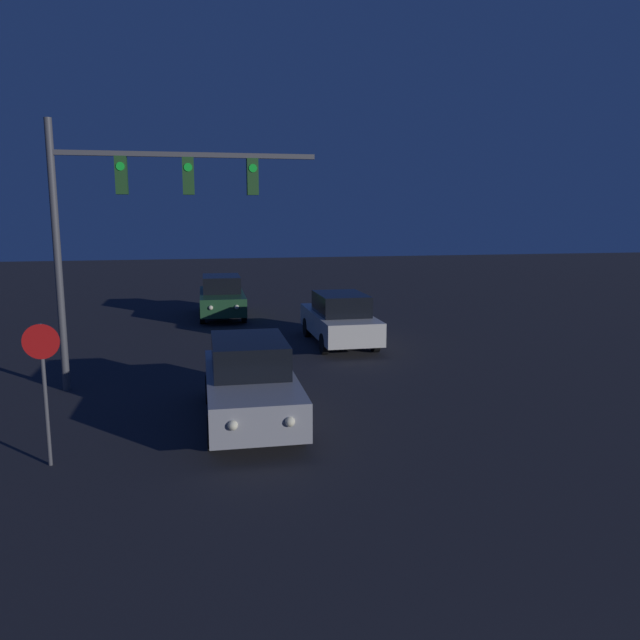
{
  "coord_description": "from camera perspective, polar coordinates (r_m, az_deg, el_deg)",
  "views": [
    {
      "loc": [
        -2.98,
        -0.86,
        4.37
      ],
      "look_at": [
        0.0,
        13.49,
        1.84
      ],
      "focal_mm": 35.0,
      "sensor_mm": 36.0,
      "label": 1
    }
  ],
  "objects": [
    {
      "name": "car_far",
      "position": [
        26.64,
        -8.97,
        2.13
      ],
      "size": [
        1.93,
        4.87,
        1.74
      ],
      "rotation": [
        0.0,
        0.0,
        3.12
      ],
      "color": "#1E4728",
      "rests_on": "ground_plane"
    },
    {
      "name": "car_mid",
      "position": [
        20.84,
        1.8,
        0.12
      ],
      "size": [
        1.86,
        4.84,
        1.74
      ],
      "rotation": [
        0.0,
        0.0,
        -0.0
      ],
      "color": "beige",
      "rests_on": "ground_plane"
    },
    {
      "name": "traffic_signal_mast",
      "position": [
        16.06,
        -16.55,
        9.98
      ],
      "size": [
        6.4,
        0.3,
        6.55
      ],
      "color": "#4C4C51",
      "rests_on": "ground_plane"
    },
    {
      "name": "car_near",
      "position": [
        13.26,
        -6.41,
        -5.57
      ],
      "size": [
        1.91,
        4.86,
        1.74
      ],
      "rotation": [
        0.0,
        0.0,
        3.13
      ],
      "color": "#99999E",
      "rests_on": "ground_plane"
    },
    {
      "name": "stop_sign",
      "position": [
        11.66,
        -23.98,
        -4.24
      ],
      "size": [
        0.61,
        0.07,
        2.52
      ],
      "color": "#4C4C51",
      "rests_on": "ground_plane"
    }
  ]
}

